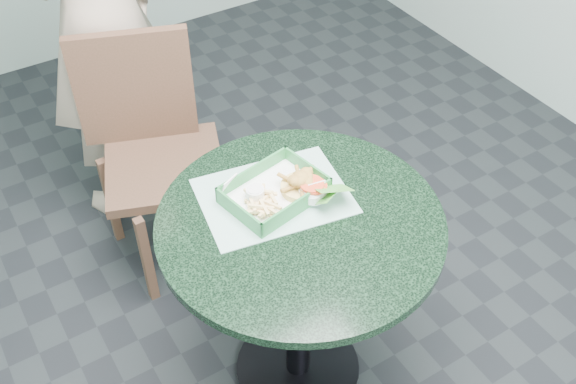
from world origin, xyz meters
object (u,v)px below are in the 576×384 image
sauce_ramekin (254,195)px  cafe_table (300,263)px  dining_chair (152,138)px  food_basket (274,199)px  crab_sandwich (302,190)px

sauce_ramekin → cafe_table: bearing=-60.0°
dining_chair → food_basket: dining_chair is taller
cafe_table → crab_sandwich: 0.24m
dining_chair → cafe_table: bearing=-61.8°
cafe_table → crab_sandwich: crab_sandwich is taller
dining_chair → sauce_ramekin: (0.04, -0.72, 0.27)m
sauce_ramekin → crab_sandwich: bearing=-24.6°
dining_chair → sauce_ramekin: size_ratio=17.39×
cafe_table → food_basket: size_ratio=3.01×
dining_chair → food_basket: 0.78m
sauce_ramekin → dining_chair: bearing=93.5°
cafe_table → crab_sandwich: (0.05, 0.07, 0.22)m
dining_chair → sauce_ramekin: 0.77m
dining_chair → crab_sandwich: 0.84m
crab_sandwich → sauce_ramekin: (-0.13, 0.06, -0.00)m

